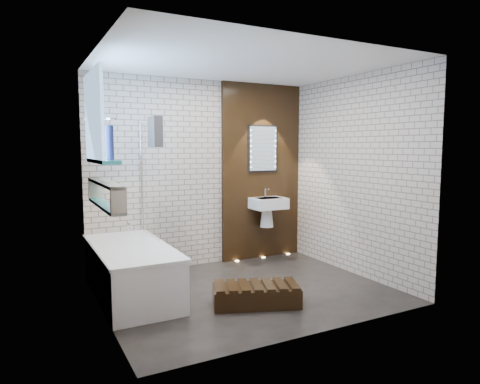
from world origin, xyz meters
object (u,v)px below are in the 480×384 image
walnut_step (256,296)px  bath_screen (149,179)px  washbasin (268,207)px  bathtub (131,271)px  led_mirror (263,149)px

walnut_step → bath_screen: bearing=119.6°
bath_screen → washbasin: size_ratio=2.41×
bathtub → walnut_step: size_ratio=1.91×
washbasin → bath_screen: bearing=-174.2°
bathtub → washbasin: washbasin is taller
bath_screen → led_mirror: bearing=10.7°
led_mirror → walnut_step: (-1.06, -1.67, -1.55)m
bath_screen → washbasin: bearing=5.8°
bathtub → walnut_step: bearing=-38.7°
led_mirror → walnut_step: led_mirror is taller
washbasin → walnut_step: size_ratio=0.64×
bathtub → led_mirror: (2.17, 0.78, 1.36)m
washbasin → walnut_step: (-1.06, -1.51, -0.69)m
washbasin → led_mirror: 0.88m
walnut_step → led_mirror: bearing=57.5°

